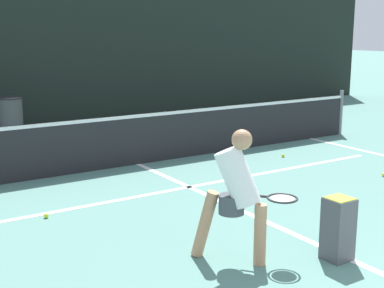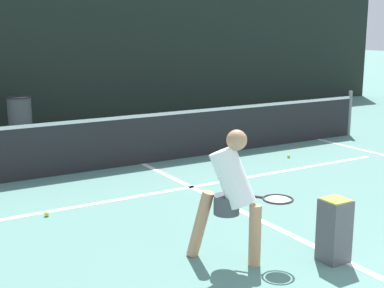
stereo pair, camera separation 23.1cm
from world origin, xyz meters
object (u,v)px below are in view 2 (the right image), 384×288
Objects in this scene: trash_bin at (20,116)px; player_practicing at (232,191)px; ball_hopper at (334,229)px; parked_car at (71,89)px.

player_practicing is at bearing -88.67° from trash_bin.
ball_hopper is 9.18m from trash_bin.
player_practicing is 8.55m from trash_bin.
parked_car is (1.32, 12.78, 0.25)m from ball_hopper.
ball_hopper is 0.16× the size of parked_car.
trash_bin is (-1.17, 9.11, 0.10)m from ball_hopper.
ball_hopper is at bearing -82.68° from trash_bin.
player_practicing reaches higher than trash_bin.
trash_bin is 0.21× the size of parked_car.
player_practicing is at bearing -100.65° from parked_car.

